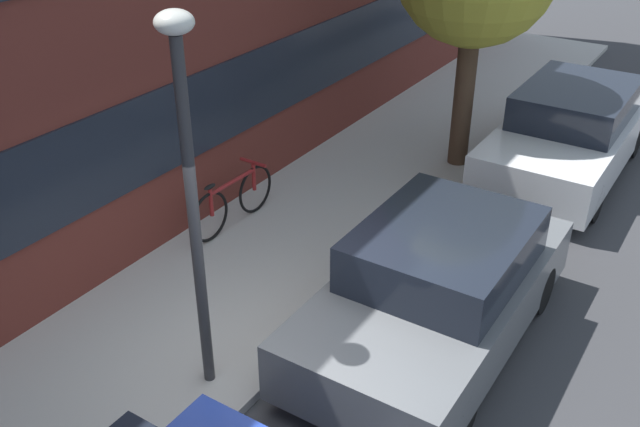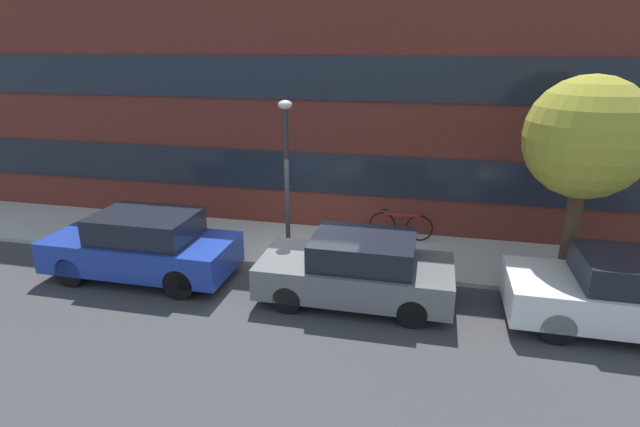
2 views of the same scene
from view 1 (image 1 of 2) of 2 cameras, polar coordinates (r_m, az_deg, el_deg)
name	(u,v)px [view 1 (image 1 of 2)]	position (r m, az deg, el deg)	size (l,w,h in m)	color
ground_plane	(276,382)	(7.55, -3.54, -13.32)	(56.00, 56.00, 0.00)	#38383A
sidewalk_strip	(176,332)	(8.22, -11.41, -9.31)	(28.00, 2.74, 0.11)	#B2AFA8
parked_car_grey	(437,288)	(7.76, 9.32, -5.90)	(3.86, 1.81, 1.38)	slate
parked_car_white	(569,132)	(12.01, 19.31, 6.18)	(4.21, 1.76, 1.42)	silver
bicycle	(233,199)	(9.81, -6.94, 1.13)	(1.66, 0.44, 0.80)	black
lamp_post	(189,169)	(6.20, -10.45, 3.54)	(0.32, 0.32, 3.71)	#2D2D30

